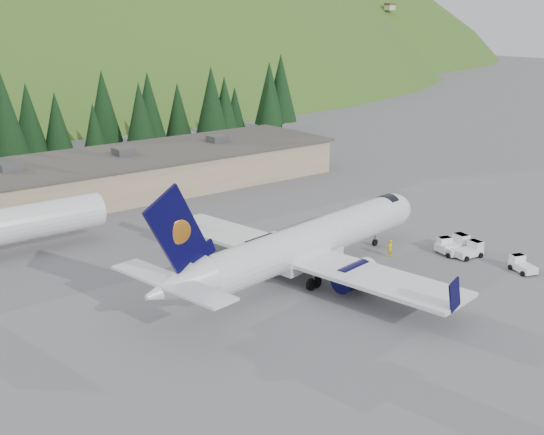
{
  "coord_description": "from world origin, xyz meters",
  "views": [
    {
      "loc": [
        -39.7,
        -44.51,
        23.45
      ],
      "look_at": [
        0.0,
        6.0,
        4.0
      ],
      "focal_mm": 45.0,
      "sensor_mm": 36.0,
      "label": 1
    }
  ],
  "objects_px": {
    "airliner": "(305,244)",
    "ramp_worker": "(390,248)",
    "baggage_tug_d": "(448,247)",
    "baggage_tug_b": "(470,250)",
    "baggage_tug_a": "(455,244)",
    "baggage_tug_c": "(521,265)",
    "terminal_building": "(90,179)"
  },
  "relations": [
    {
      "from": "airliner",
      "to": "baggage_tug_c",
      "type": "height_order",
      "value": "airliner"
    },
    {
      "from": "baggage_tug_a",
      "to": "baggage_tug_d",
      "type": "height_order",
      "value": "baggage_tug_a"
    },
    {
      "from": "airliner",
      "to": "baggage_tug_d",
      "type": "relative_size",
      "value": 11.08
    },
    {
      "from": "baggage_tug_b",
      "to": "ramp_worker",
      "type": "distance_m",
      "value": 7.99
    },
    {
      "from": "airliner",
      "to": "ramp_worker",
      "type": "distance_m",
      "value": 10.39
    },
    {
      "from": "baggage_tug_a",
      "to": "baggage_tug_c",
      "type": "height_order",
      "value": "baggage_tug_a"
    },
    {
      "from": "baggage_tug_b",
      "to": "baggage_tug_d",
      "type": "relative_size",
      "value": 0.99
    },
    {
      "from": "baggage_tug_c",
      "to": "airliner",
      "type": "bearing_deg",
      "value": 74.51
    },
    {
      "from": "airliner",
      "to": "baggage_tug_c",
      "type": "distance_m",
      "value": 20.65
    },
    {
      "from": "ramp_worker",
      "to": "baggage_tug_b",
      "type": "bearing_deg",
      "value": 136.93
    },
    {
      "from": "ramp_worker",
      "to": "baggage_tug_d",
      "type": "bearing_deg",
      "value": 146.5
    },
    {
      "from": "baggage_tug_d",
      "to": "baggage_tug_b",
      "type": "bearing_deg",
      "value": -138.18
    },
    {
      "from": "airliner",
      "to": "baggage_tug_b",
      "type": "height_order",
      "value": "airliner"
    },
    {
      "from": "terminal_building",
      "to": "baggage_tug_d",
      "type": "bearing_deg",
      "value": -65.41
    },
    {
      "from": "baggage_tug_d",
      "to": "ramp_worker",
      "type": "bearing_deg",
      "value": 79.1
    },
    {
      "from": "airliner",
      "to": "baggage_tug_b",
      "type": "bearing_deg",
      "value": -30.63
    },
    {
      "from": "airliner",
      "to": "baggage_tug_b",
      "type": "xyz_separation_m",
      "value": [
        16.3,
        -6.3,
        -2.38
      ]
    },
    {
      "from": "ramp_worker",
      "to": "airliner",
      "type": "bearing_deg",
      "value": -11.89
    },
    {
      "from": "baggage_tug_b",
      "to": "ramp_worker",
      "type": "xyz_separation_m",
      "value": [
        -6.24,
        4.98,
        0.18
      ]
    },
    {
      "from": "airliner",
      "to": "baggage_tug_d",
      "type": "bearing_deg",
      "value": -25.05
    },
    {
      "from": "airliner",
      "to": "ramp_worker",
      "type": "bearing_deg",
      "value": -16.95
    },
    {
      "from": "baggage_tug_b",
      "to": "baggage_tug_c",
      "type": "height_order",
      "value": "baggage_tug_b"
    },
    {
      "from": "baggage_tug_a",
      "to": "baggage_tug_c",
      "type": "distance_m",
      "value": 7.34
    },
    {
      "from": "baggage_tug_c",
      "to": "baggage_tug_d",
      "type": "xyz_separation_m",
      "value": [
        -1.43,
        7.39,
        0.04
      ]
    },
    {
      "from": "airliner",
      "to": "baggage_tug_a",
      "type": "relative_size",
      "value": 9.78
    },
    {
      "from": "baggage_tug_a",
      "to": "baggage_tug_c",
      "type": "xyz_separation_m",
      "value": [
        0.46,
        -7.33,
        -0.15
      ]
    },
    {
      "from": "airliner",
      "to": "baggage_tug_b",
      "type": "relative_size",
      "value": 11.22
    },
    {
      "from": "baggage_tug_c",
      "to": "baggage_tug_d",
      "type": "distance_m",
      "value": 7.53
    },
    {
      "from": "baggage_tug_d",
      "to": "baggage_tug_a",
      "type": "bearing_deg",
      "value": -75.72
    },
    {
      "from": "baggage_tug_b",
      "to": "baggage_tug_d",
      "type": "distance_m",
      "value": 2.19
    },
    {
      "from": "airliner",
      "to": "ramp_worker",
      "type": "relative_size",
      "value": 19.74
    },
    {
      "from": "baggage_tug_a",
      "to": "baggage_tug_c",
      "type": "relative_size",
      "value": 1.19
    }
  ]
}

